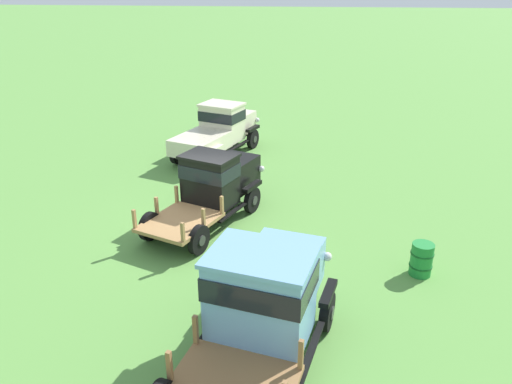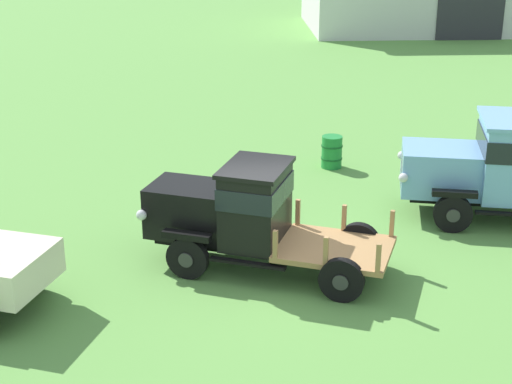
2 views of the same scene
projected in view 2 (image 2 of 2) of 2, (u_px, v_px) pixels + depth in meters
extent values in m
plane|color=#5B9342|center=(271.00, 269.00, 14.71)|extent=(240.00, 240.00, 0.00)
cube|color=#2D2D33|center=(471.00, 14.00, 36.98)|extent=(3.20, 0.08, 2.40)
cylinder|color=black|center=(30.00, 270.00, 13.82)|extent=(0.81, 0.44, 0.80)
cylinder|color=#2D2D2D|center=(33.00, 267.00, 13.92)|extent=(0.27, 0.12, 0.28)
cube|color=beige|center=(27.00, 247.00, 13.66)|extent=(0.89, 0.48, 0.12)
cylinder|color=black|center=(188.00, 258.00, 14.26)|extent=(0.80, 0.43, 0.80)
cylinder|color=#2D2D2D|center=(186.00, 260.00, 14.17)|extent=(0.27, 0.13, 0.28)
cylinder|color=black|center=(218.00, 225.00, 15.69)|extent=(0.80, 0.43, 0.80)
cylinder|color=#2D2D2D|center=(220.00, 223.00, 15.77)|extent=(0.27, 0.13, 0.28)
cylinder|color=black|center=(342.00, 280.00, 13.45)|extent=(0.80, 0.43, 0.80)
cylinder|color=#2D2D2D|center=(340.00, 283.00, 13.36)|extent=(0.27, 0.13, 0.28)
cylinder|color=black|center=(359.00, 243.00, 14.88)|extent=(0.80, 0.43, 0.80)
cylinder|color=#2D2D2D|center=(360.00, 241.00, 14.96)|extent=(0.27, 0.13, 0.28)
cube|color=black|center=(267.00, 245.00, 14.58)|extent=(4.23, 2.31, 0.12)
cube|color=black|center=(191.00, 209.00, 14.82)|extent=(1.84, 1.60, 0.96)
cube|color=silver|center=(156.00, 207.00, 15.04)|extent=(0.37, 0.85, 0.72)
sphere|color=silver|center=(141.00, 215.00, 14.48)|extent=(0.20, 0.20, 0.20)
sphere|color=silver|center=(168.00, 193.00, 15.56)|extent=(0.20, 0.20, 0.20)
cube|color=black|center=(187.00, 236.00, 14.10)|extent=(0.93, 0.51, 0.12)
cube|color=black|center=(218.00, 204.00, 15.53)|extent=(0.93, 0.51, 0.12)
cube|color=black|center=(256.00, 206.00, 14.37)|extent=(1.45, 1.68, 1.41)
cube|color=black|center=(256.00, 190.00, 14.26)|extent=(1.50, 1.73, 0.40)
cube|color=black|center=(256.00, 167.00, 14.10)|extent=(1.56, 1.78, 0.08)
cube|color=black|center=(248.00, 263.00, 13.93)|extent=(1.37, 0.63, 0.05)
cube|color=black|center=(273.00, 229.00, 15.33)|extent=(1.37, 0.63, 0.05)
cube|color=#9E7547|center=(335.00, 249.00, 14.18)|extent=(2.44, 2.21, 0.10)
cube|color=#9E7547|center=(275.00, 244.00, 13.65)|extent=(0.10, 0.10, 0.51)
cube|color=#9E7547|center=(298.00, 212.00, 15.01)|extent=(0.10, 0.10, 0.51)
cube|color=#9E7547|center=(326.00, 251.00, 13.39)|extent=(0.10, 0.10, 0.51)
cube|color=#9E7547|center=(344.00, 218.00, 14.75)|extent=(0.10, 0.10, 0.51)
cube|color=#9E7547|center=(378.00, 258.00, 13.13)|extent=(0.10, 0.10, 0.51)
cube|color=#9E7547|center=(392.00, 223.00, 14.49)|extent=(0.10, 0.10, 0.51)
cylinder|color=black|center=(453.00, 214.00, 16.21)|extent=(0.82, 0.35, 0.80)
cylinder|color=#2D2D2D|center=(453.00, 216.00, 16.11)|extent=(0.28, 0.09, 0.28)
cylinder|color=black|center=(446.00, 181.00, 18.06)|extent=(0.82, 0.35, 0.80)
cylinder|color=#2D2D2D|center=(446.00, 179.00, 18.16)|extent=(0.28, 0.09, 0.28)
cube|color=#70A3D1|center=(440.00, 169.00, 16.95)|extent=(1.89, 1.71, 0.97)
cube|color=silver|center=(403.00, 169.00, 17.08)|extent=(0.28, 1.09, 0.73)
sphere|color=silver|center=(403.00, 178.00, 16.36)|extent=(0.20, 0.20, 0.20)
sphere|color=silver|center=(402.00, 155.00, 17.74)|extent=(0.20, 0.20, 0.20)
cube|color=black|center=(455.00, 194.00, 16.05)|extent=(0.94, 0.38, 0.12)
cube|color=black|center=(448.00, 162.00, 17.90)|extent=(0.94, 0.38, 0.12)
cube|color=#70A3D1|center=(512.00, 158.00, 16.62)|extent=(1.63, 1.99, 1.61)
cube|color=black|center=(507.00, 182.00, 17.82)|extent=(1.80, 0.51, 0.05)
cylinder|color=#1E7F33|center=(332.00, 152.00, 20.02)|extent=(0.52, 0.52, 0.83)
cylinder|color=#124C1E|center=(332.00, 146.00, 19.96)|extent=(0.55, 0.55, 0.03)
cylinder|color=#124C1E|center=(332.00, 158.00, 20.08)|extent=(0.55, 0.55, 0.03)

